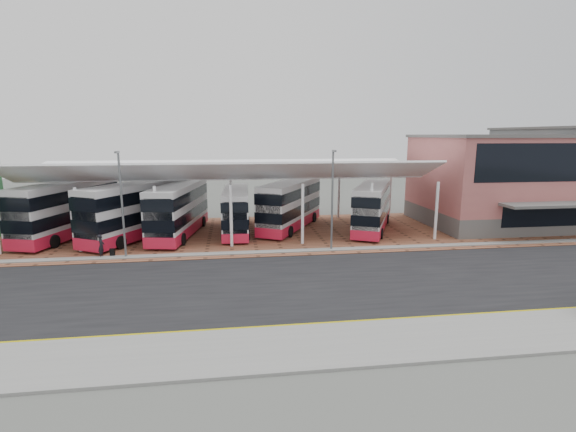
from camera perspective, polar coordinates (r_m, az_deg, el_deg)
The scene contains 19 objects.
ground at distance 27.84m, azimuth 4.95°, elevation -8.33°, with size 140.00×140.00×0.00m, color #4B4D48.
road at distance 26.92m, azimuth 5.42°, elevation -9.00°, with size 120.00×14.00×0.02m, color black.
forecourt at distance 40.46m, azimuth 3.71°, elevation -2.11°, with size 72.00×16.00×0.06m, color brown.
sidewalk at distance 19.85m, azimuth 10.86°, elevation -16.60°, with size 120.00×4.00×0.14m, color slate.
north_kerb at distance 33.62m, azimuth 2.64°, elevation -4.76°, with size 120.00×0.80×0.14m, color slate.
yellow_line_near at distance 21.57m, azimuth 9.13°, elevation -14.32°, with size 120.00×0.12×0.01m, color #C1B401.
yellow_line_far at distance 21.83m, azimuth 8.90°, elevation -14.00°, with size 120.00×0.12×0.01m, color #C1B401.
canopy at distance 39.70m, azimuth -7.92°, elevation 5.99°, with size 37.00×11.63×7.07m.
terminal at distance 49.16m, azimuth 28.38°, elevation 4.40°, with size 18.40×14.40×9.25m.
lamp_west at distance 33.26m, azimuth -21.79°, elevation 1.85°, with size 0.16×0.90×8.07m.
lamp_east at distance 33.20m, azimuth 6.09°, elevation 2.57°, with size 0.16×0.90×8.07m.
bus_0 at distance 42.78m, azimuth -27.90°, elevation 0.77°, with size 6.12×12.43×5.00m.
bus_1 at distance 39.92m, azimuth -19.85°, elevation 0.73°, with size 8.26×11.89×4.97m.
bus_2 at distance 39.67m, azimuth -14.68°, elevation 0.80°, with size 4.55×11.77×4.73m.
bus_3 at distance 39.83m, azimuth -7.11°, elevation 0.67°, with size 2.76×10.06×4.12m.
bus_4 at distance 41.27m, azimuth 0.36°, elevation 1.50°, with size 7.70×11.20×4.67m.
bus_5 at distance 41.29m, azimuth 11.46°, elevation 1.14°, with size 6.89×10.86×4.46m.
pedestrian at distance 34.66m, azimuth -24.17°, elevation -3.76°, with size 0.65×0.42×1.77m, color black.
suitcase at distance 34.72m, azimuth -22.89°, elevation -4.63°, with size 0.35×0.25×0.60m, color black.
Camera 1 is at (-5.87, -25.61, 9.21)m, focal length 26.00 mm.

